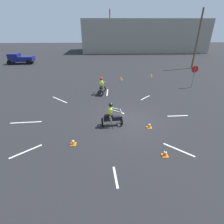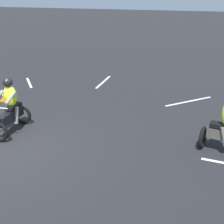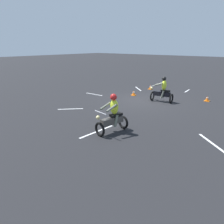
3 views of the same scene
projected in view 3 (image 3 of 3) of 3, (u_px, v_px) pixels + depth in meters
The scene contains 12 objects.
ground_plane at pixel (143, 101), 14.45m from camera, with size 120.00×120.00×0.00m, color black.
motorcycle_rider_foreground at pixel (163, 91), 13.98m from camera, with size 1.54×0.78×1.66m.
motorcycle_rider_background at pixel (113, 116), 9.09m from camera, with size 0.87×1.55×1.66m.
traffic_cone_near_left at pixel (207, 99), 14.29m from camera, with size 0.32×0.32×0.34m.
traffic_cone_mid_left at pixel (150, 87), 18.09m from camera, with size 0.32×0.32×0.34m.
traffic_cone_far_right at pixel (134, 93), 15.93m from camera, with size 0.32×0.32×0.35m.
lane_stripe_e at pixel (94, 94), 16.32m from camera, with size 0.10×1.56×0.01m, color silver.
lane_stripe_ne at pixel (70, 109), 12.61m from camera, with size 0.10×1.44×0.01m, color silver.
lane_stripe_n at pixel (97, 132), 9.34m from camera, with size 0.10×1.92×0.01m, color silver.
lane_stripe_nw at pixel (215, 146), 8.05m from camera, with size 0.10×2.18×0.01m, color silver.
lane_stripe_s at pixel (187, 91), 17.52m from camera, with size 0.10×1.24×0.01m, color silver.
lane_stripe_se at pixel (138, 89), 18.34m from camera, with size 0.10×1.73×0.01m, color silver.
Camera 3 is at (-7.32, 12.12, 3.58)m, focal length 35.00 mm.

